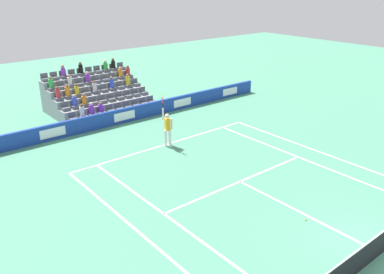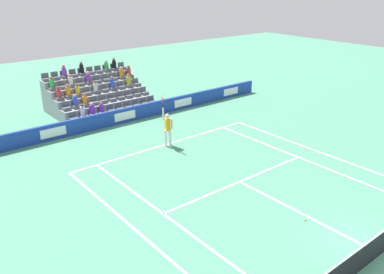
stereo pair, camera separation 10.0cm
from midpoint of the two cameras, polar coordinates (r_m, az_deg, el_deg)
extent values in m
plane|color=#47896B|center=(14.95, 24.99, -14.70)|extent=(80.00, 80.00, 0.00)
cube|color=white|center=(21.71, -3.72, -1.01)|extent=(10.97, 0.10, 0.01)
cube|color=white|center=(17.94, 6.64, -6.26)|extent=(8.23, 0.10, 0.01)
cube|color=white|center=(16.20, 14.85, -10.22)|extent=(0.10, 6.40, 0.01)
cube|color=white|center=(15.30, -3.20, -11.50)|extent=(0.10, 11.89, 0.01)
cube|color=white|center=(20.59, 15.62, -3.13)|extent=(0.10, 11.89, 0.01)
cube|color=white|center=(14.68, -7.63, -13.28)|extent=(0.10, 11.89, 0.01)
cube|color=white|center=(21.65, 17.76, -2.12)|extent=(0.10, 11.89, 0.01)
cube|color=white|center=(21.64, -3.57, -1.09)|extent=(0.10, 0.20, 0.01)
cube|color=#193899|center=(25.12, -9.75, 3.01)|extent=(22.47, 0.20, 0.91)
cube|color=white|center=(30.25, 5.32, 6.44)|extent=(1.44, 0.01, 0.51)
cube|color=white|center=(27.39, -1.46, 4.90)|extent=(1.44, 0.01, 0.51)
cube|color=white|center=(25.03, -9.62, 2.95)|extent=(1.44, 0.01, 0.51)
cube|color=white|center=(23.30, -19.19, 0.58)|extent=(1.44, 0.01, 0.51)
cube|color=black|center=(14.70, 25.28, -13.25)|extent=(11.77, 0.02, 0.92)
cylinder|color=white|center=(21.40, -3.29, -0.06)|extent=(0.16, 0.16, 0.90)
cylinder|color=white|center=(21.33, -3.90, -0.15)|extent=(0.16, 0.16, 0.90)
cube|color=white|center=(21.55, -3.27, -1.07)|extent=(0.19, 0.28, 0.08)
cube|color=white|center=(21.48, -3.88, -1.16)|extent=(0.19, 0.28, 0.08)
cube|color=orange|center=(21.10, -3.65, 1.79)|extent=(0.32, 0.41, 0.60)
sphere|color=beige|center=(20.94, -3.68, 2.97)|extent=(0.24, 0.24, 0.24)
cylinder|color=beige|center=(20.83, -4.26, 3.29)|extent=(0.09, 0.09, 0.62)
cylinder|color=beige|center=(21.11, -3.04, 1.87)|extent=(0.09, 0.09, 0.56)
cylinder|color=black|center=(20.69, -4.30, 4.47)|extent=(0.04, 0.04, 0.28)
torus|color=red|center=(20.61, -4.32, 5.21)|extent=(0.12, 0.30, 0.31)
sphere|color=#D1E533|center=(20.54, -4.34, 5.96)|extent=(0.07, 0.07, 0.07)
cube|color=gray|center=(26.09, -10.90, 3.08)|extent=(6.20, 0.95, 0.42)
cube|color=#545960|center=(27.35, -5.83, 4.92)|extent=(0.48, 0.44, 0.20)
cube|color=#545960|center=(27.44, -6.08, 5.51)|extent=(0.48, 0.04, 0.30)
cube|color=#545960|center=(27.03, -6.92, 4.67)|extent=(0.48, 0.44, 0.20)
cube|color=#545960|center=(27.12, -7.17, 5.27)|extent=(0.48, 0.04, 0.30)
cube|color=#545960|center=(26.72, -8.04, 4.41)|extent=(0.48, 0.44, 0.20)
cube|color=#545960|center=(26.82, -8.29, 5.02)|extent=(0.48, 0.04, 0.30)
cube|color=#545960|center=(26.43, -9.18, 4.14)|extent=(0.48, 0.44, 0.20)
cube|color=#545960|center=(26.52, -9.44, 4.76)|extent=(0.48, 0.04, 0.30)
cube|color=#545960|center=(26.14, -10.35, 3.87)|extent=(0.48, 0.44, 0.20)
cube|color=#545960|center=(26.23, -10.61, 4.49)|extent=(0.48, 0.04, 0.30)
cube|color=#545960|center=(25.86, -11.55, 3.59)|extent=(0.48, 0.44, 0.20)
cube|color=#545960|center=(25.96, -11.80, 4.22)|extent=(0.48, 0.04, 0.30)
cube|color=#545960|center=(25.60, -12.77, 3.30)|extent=(0.48, 0.44, 0.20)
cube|color=#545960|center=(25.70, -13.02, 3.94)|extent=(0.48, 0.04, 0.30)
cube|color=#545960|center=(25.35, -14.01, 3.01)|extent=(0.48, 0.44, 0.20)
cube|color=#545960|center=(25.45, -14.26, 3.65)|extent=(0.48, 0.04, 0.30)
cube|color=#545960|center=(25.11, -15.27, 2.70)|extent=(0.48, 0.44, 0.20)
cube|color=#545960|center=(25.21, -15.52, 3.35)|extent=(0.48, 0.04, 0.30)
cube|color=#545960|center=(24.89, -16.56, 2.39)|extent=(0.48, 0.44, 0.20)
cube|color=#545960|center=(24.99, -16.81, 3.05)|extent=(0.48, 0.04, 0.30)
cube|color=gray|center=(26.83, -11.92, 4.00)|extent=(6.20, 0.95, 0.84)
cube|color=#545960|center=(28.01, -6.95, 6.17)|extent=(0.48, 0.44, 0.20)
cube|color=#545960|center=(28.10, -7.19, 6.74)|extent=(0.48, 0.04, 0.30)
cube|color=#545960|center=(27.69, -8.03, 5.93)|extent=(0.48, 0.44, 0.20)
cube|color=#545960|center=(27.79, -8.27, 6.51)|extent=(0.48, 0.04, 0.30)
cube|color=#545960|center=(27.39, -9.14, 5.69)|extent=(0.48, 0.44, 0.20)
cube|color=#545960|center=(27.49, -9.38, 6.28)|extent=(0.48, 0.04, 0.30)
cube|color=#545960|center=(27.10, -10.27, 5.45)|extent=(0.48, 0.44, 0.20)
cube|color=#545960|center=(27.20, -10.51, 6.04)|extent=(0.48, 0.04, 0.30)
cube|color=#545960|center=(26.82, -11.42, 5.19)|extent=(0.48, 0.44, 0.20)
cube|color=#545960|center=(26.92, -11.66, 5.79)|extent=(0.48, 0.04, 0.30)
cube|color=#545960|center=(26.55, -12.59, 4.93)|extent=(0.48, 0.44, 0.20)
cube|color=#545960|center=(26.66, -12.84, 5.54)|extent=(0.48, 0.04, 0.30)
cube|color=#545960|center=(26.30, -13.79, 4.66)|extent=(0.48, 0.44, 0.20)
cube|color=#545960|center=(26.40, -14.03, 5.27)|extent=(0.48, 0.04, 0.30)
cube|color=#545960|center=(26.05, -15.01, 4.38)|extent=(0.48, 0.44, 0.20)
cube|color=#545960|center=(26.16, -15.25, 5.00)|extent=(0.48, 0.04, 0.30)
cube|color=#545960|center=(25.82, -16.25, 4.10)|extent=(0.48, 0.44, 0.20)
cube|color=#545960|center=(25.93, -16.49, 4.73)|extent=(0.48, 0.04, 0.30)
cube|color=#545960|center=(25.60, -17.52, 3.81)|extent=(0.48, 0.44, 0.20)
cube|color=#545960|center=(25.71, -17.75, 4.44)|extent=(0.48, 0.04, 0.30)
cube|color=gray|center=(27.59, -12.88, 4.86)|extent=(6.20, 0.95, 1.26)
cube|color=#545960|center=(28.68, -8.02, 7.35)|extent=(0.48, 0.44, 0.20)
cube|color=#545960|center=(28.79, -8.26, 7.91)|extent=(0.48, 0.04, 0.30)
cube|color=#545960|center=(28.38, -9.09, 7.14)|extent=(0.48, 0.44, 0.20)
cube|color=#545960|center=(28.48, -9.33, 7.70)|extent=(0.48, 0.04, 0.30)
cube|color=#545960|center=(28.08, -10.18, 6.91)|extent=(0.48, 0.44, 0.20)
cube|color=#545960|center=(28.19, -10.42, 7.48)|extent=(0.48, 0.04, 0.30)
cube|color=#545960|center=(27.80, -11.30, 6.68)|extent=(0.48, 0.44, 0.20)
cube|color=#545960|center=(27.91, -11.53, 7.26)|extent=(0.48, 0.04, 0.30)
cube|color=#545960|center=(27.53, -12.43, 6.44)|extent=(0.48, 0.44, 0.20)
cube|color=#545960|center=(27.64, -12.67, 7.02)|extent=(0.48, 0.04, 0.30)
cube|color=#545960|center=(27.26, -13.59, 6.20)|extent=(0.48, 0.44, 0.20)
cube|color=#545960|center=(27.38, -13.82, 6.78)|extent=(0.48, 0.04, 0.30)
cube|color=#545960|center=(27.01, -14.77, 5.95)|extent=(0.48, 0.44, 0.20)
cube|color=#545960|center=(27.13, -15.00, 6.54)|extent=(0.48, 0.04, 0.30)
cube|color=#545960|center=(26.78, -15.97, 5.69)|extent=(0.48, 0.44, 0.20)
cube|color=#545960|center=(26.89, -16.20, 6.28)|extent=(0.48, 0.04, 0.30)
cube|color=#545960|center=(26.55, -17.18, 5.42)|extent=(0.48, 0.44, 0.20)
cube|color=#545960|center=(26.67, -17.41, 6.02)|extent=(0.48, 0.04, 0.30)
cube|color=#545960|center=(26.34, -18.42, 5.15)|extent=(0.48, 0.44, 0.20)
cube|color=#545960|center=(26.46, -18.65, 5.76)|extent=(0.48, 0.04, 0.30)
cube|color=gray|center=(28.36, -13.80, 5.68)|extent=(6.20, 0.95, 1.68)
cube|color=#545960|center=(29.38, -9.05, 8.48)|extent=(0.48, 0.44, 0.20)
cube|color=#545960|center=(29.49, -9.28, 9.02)|extent=(0.48, 0.04, 0.30)
cube|color=#545960|center=(29.08, -10.10, 8.28)|extent=(0.48, 0.44, 0.20)
cube|color=#545960|center=(29.20, -10.33, 8.82)|extent=(0.48, 0.04, 0.30)
cube|color=#545960|center=(28.79, -11.18, 8.07)|extent=(0.48, 0.44, 0.20)
cube|color=#545960|center=(28.91, -11.41, 8.62)|extent=(0.48, 0.04, 0.30)
cube|color=#545960|center=(28.52, -12.28, 7.86)|extent=(0.48, 0.44, 0.20)
cube|color=#545960|center=(28.63, -12.51, 8.41)|extent=(0.48, 0.04, 0.30)
cube|color=#545960|center=(28.25, -13.40, 7.63)|extent=(0.48, 0.44, 0.20)
cube|color=#545960|center=(28.37, -13.63, 8.19)|extent=(0.48, 0.04, 0.30)
cube|color=#545960|center=(28.00, -14.54, 7.40)|extent=(0.48, 0.44, 0.20)
cube|color=#545960|center=(28.12, -14.77, 7.97)|extent=(0.48, 0.04, 0.30)
cube|color=#545960|center=(27.75, -15.70, 7.17)|extent=(0.48, 0.44, 0.20)
cube|color=#545960|center=(27.87, -15.92, 7.73)|extent=(0.48, 0.04, 0.30)
cube|color=#545960|center=(27.52, -16.87, 6.92)|extent=(0.48, 0.44, 0.20)
cube|color=#545960|center=(27.64, -17.10, 7.50)|extent=(0.48, 0.04, 0.30)
cube|color=#545960|center=(27.30, -18.07, 6.67)|extent=(0.48, 0.44, 0.20)
cube|color=#545960|center=(27.43, -18.29, 7.25)|extent=(0.48, 0.04, 0.30)
cube|color=#545960|center=(27.10, -19.28, 6.41)|extent=(0.48, 0.44, 0.20)
cube|color=#545960|center=(27.22, -19.50, 7.00)|extent=(0.48, 0.04, 0.30)
cube|color=gray|center=(29.14, -14.67, 6.45)|extent=(6.20, 0.95, 2.10)
cube|color=#545960|center=(30.09, -10.03, 9.55)|extent=(0.48, 0.44, 0.20)
cube|color=#545960|center=(30.22, -10.25, 10.07)|extent=(0.48, 0.04, 0.30)
cube|color=#545960|center=(29.80, -11.08, 9.37)|extent=(0.48, 0.44, 0.20)
cube|color=#545960|center=(29.93, -11.30, 9.89)|extent=(0.48, 0.04, 0.30)
cube|color=#545960|center=(29.52, -12.14, 9.17)|extent=(0.48, 0.44, 0.20)
cube|color=#545960|center=(29.65, -12.36, 9.70)|extent=(0.48, 0.04, 0.30)
cube|color=#545960|center=(29.25, -13.22, 8.97)|extent=(0.48, 0.44, 0.20)
cube|color=#545960|center=(29.38, -13.44, 9.50)|extent=(0.48, 0.04, 0.30)
cube|color=#545960|center=(29.00, -14.33, 8.76)|extent=(0.48, 0.44, 0.20)
cube|color=#545960|center=(29.12, -14.54, 9.30)|extent=(0.48, 0.04, 0.30)
cube|color=#545960|center=(28.75, -15.44, 8.54)|extent=(0.48, 0.44, 0.20)
cube|color=#545960|center=(28.87, -15.66, 9.08)|extent=(0.48, 0.04, 0.30)
cube|color=#545960|center=(28.51, -16.58, 8.32)|extent=(0.48, 0.44, 0.20)
cube|color=#545960|center=(28.64, -16.80, 8.87)|extent=(0.48, 0.04, 0.30)
cube|color=#545960|center=(28.29, -17.74, 8.09)|extent=(0.48, 0.44, 0.20)
cube|color=#545960|center=(28.41, -17.95, 8.64)|extent=(0.48, 0.04, 0.30)
cube|color=#545960|center=(28.07, -18.91, 7.85)|extent=(0.48, 0.44, 0.20)
cube|color=#545960|center=(28.20, -19.12, 8.41)|extent=(0.48, 0.04, 0.30)
cube|color=#545960|center=(27.87, -20.09, 7.61)|extent=(0.48, 0.44, 0.20)
cube|color=#545960|center=(28.00, -20.30, 8.17)|extent=(0.48, 0.04, 0.30)
cylinder|color=orange|center=(26.50, -17.31, 6.20)|extent=(0.28, 0.28, 0.53)
sphere|color=#9E7251|center=(26.41, -17.40, 6.96)|extent=(0.20, 0.20, 0.20)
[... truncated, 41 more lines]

